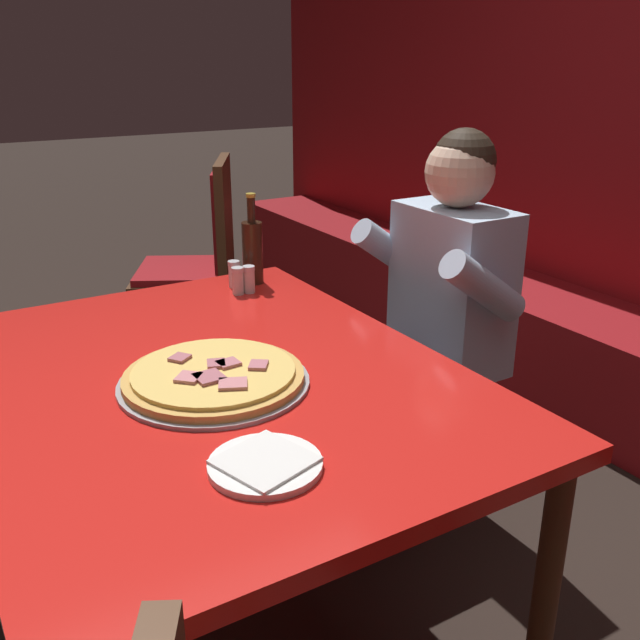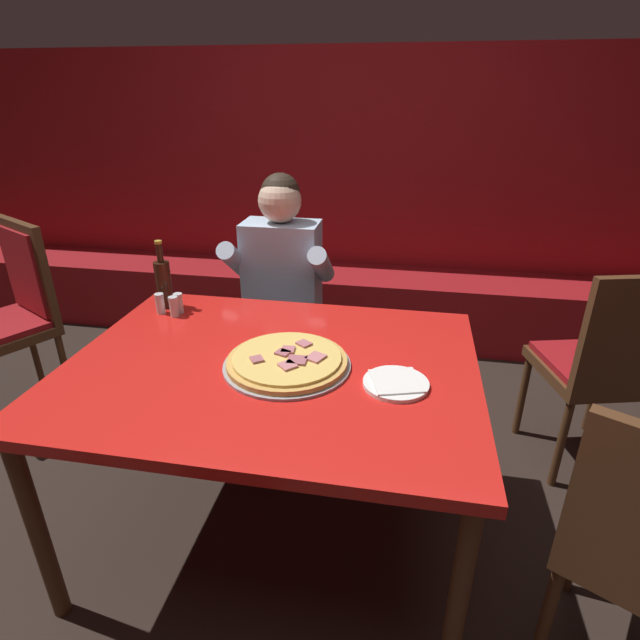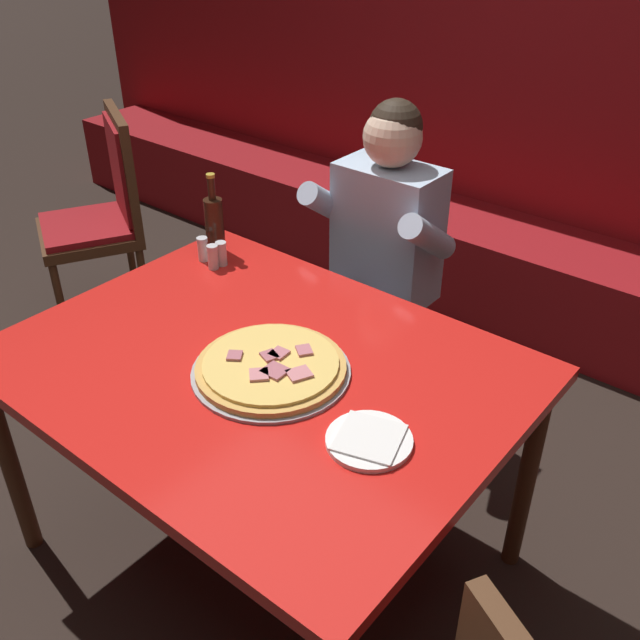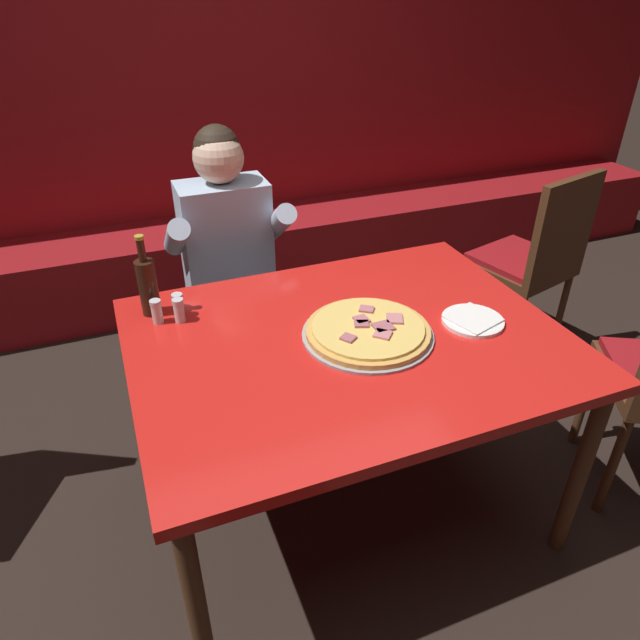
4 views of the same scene
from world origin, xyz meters
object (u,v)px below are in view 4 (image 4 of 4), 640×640
main_dining_table (348,355)px  pizza (368,331)px  shaker_oregano (179,306)px  dining_chair_near_right (535,253)px  shaker_black_pepper (179,311)px  shaker_parmesan (157,313)px  plate_white_paper (473,320)px  beer_bottle (148,285)px  diner_seated_blue_shirt (232,263)px

main_dining_table → pizza: (0.06, -0.01, 0.09)m
shaker_oregano → dining_chair_near_right: dining_chair_near_right is taller
shaker_black_pepper → shaker_parmesan: same height
plate_white_paper → beer_bottle: beer_bottle is taller
plate_white_paper → beer_bottle: bearing=155.1°
beer_bottle → shaker_parmesan: beer_bottle is taller
dining_chair_near_right → shaker_parmesan: bearing=-171.0°
shaker_black_pepper → diner_seated_blue_shirt: 0.61m
diner_seated_blue_shirt → shaker_oregano: bearing=-122.0°
main_dining_table → beer_bottle: 0.72m
diner_seated_blue_shirt → shaker_parmesan: bearing=-127.1°
dining_chair_near_right → shaker_black_pepper: bearing=-170.0°
shaker_oregano → dining_chair_near_right: size_ratio=0.09×
beer_bottle → shaker_oregano: 0.12m
main_dining_table → dining_chair_near_right: size_ratio=1.40×
plate_white_paper → shaker_oregano: bearing=156.0°
main_dining_table → shaker_oregano: 0.61m
shaker_parmesan → diner_seated_blue_shirt: size_ratio=0.07×
shaker_parmesan → shaker_black_pepper: bearing=-15.6°
main_dining_table → pizza: size_ratio=3.24×
shaker_black_pepper → diner_seated_blue_shirt: diner_seated_blue_shirt is taller
pizza → dining_chair_near_right: 1.42m
main_dining_table → diner_seated_blue_shirt: 0.84m
beer_bottle → diner_seated_blue_shirt: (0.39, 0.42, -0.18)m
main_dining_table → shaker_black_pepper: shaker_black_pepper is taller
plate_white_paper → dining_chair_near_right: dining_chair_near_right is taller
beer_bottle → diner_seated_blue_shirt: bearing=47.7°
shaker_parmesan → dining_chair_near_right: (1.88, 0.30, -0.24)m
shaker_parmesan → pizza: bearing=-28.3°
diner_seated_blue_shirt → dining_chair_near_right: diner_seated_blue_shirt is taller
plate_white_paper → shaker_oregano: shaker_oregano is taller
diner_seated_blue_shirt → dining_chair_near_right: bearing=-7.5°
pizza → plate_white_paper: size_ratio=2.07×
diner_seated_blue_shirt → beer_bottle: bearing=-132.3°
beer_bottle → dining_chair_near_right: size_ratio=0.29×
shaker_black_pepper → diner_seated_blue_shirt: size_ratio=0.07×
pizza → plate_white_paper: (0.37, -0.06, -0.01)m
main_dining_table → dining_chair_near_right: dining_chair_near_right is taller
shaker_black_pepper → diner_seated_blue_shirt: (0.30, 0.52, -0.11)m
main_dining_table → shaker_parmesan: (-0.57, 0.32, 0.11)m
shaker_black_pepper → shaker_oregano: (0.00, 0.04, 0.00)m
plate_white_paper → shaker_black_pepper: size_ratio=2.44×
shaker_oregano → shaker_parmesan: size_ratio=1.00×
pizza → shaker_oregano: shaker_oregano is taller
pizza → shaker_black_pepper: 0.64m
pizza → shaker_black_pepper: bearing=150.3°
diner_seated_blue_shirt → main_dining_table: bearing=-76.8°
shaker_parmesan → diner_seated_blue_shirt: diner_seated_blue_shirt is taller
beer_bottle → diner_seated_blue_shirt: size_ratio=0.23×
beer_bottle → shaker_parmesan: 0.10m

